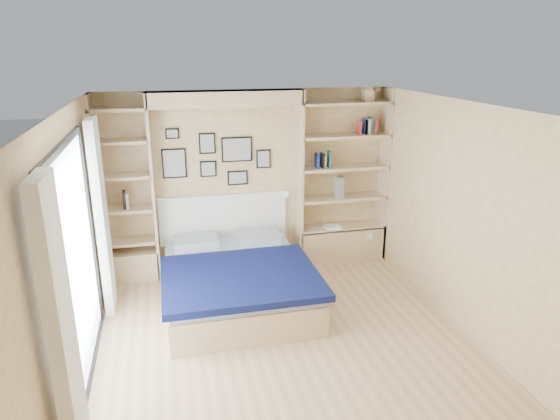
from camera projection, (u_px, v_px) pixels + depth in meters
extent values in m
plane|color=tan|center=(287.00, 346.00, 5.32)|extent=(4.50, 4.50, 0.00)
plane|color=#E9C387|center=(248.00, 180.00, 7.01)|extent=(4.00, 0.00, 4.00)
plane|color=#E9C387|center=(384.00, 375.00, 2.85)|extent=(4.00, 0.00, 4.00)
plane|color=#E9C387|center=(72.00, 255.00, 4.49)|extent=(0.00, 4.50, 4.50)
plane|color=#E9C387|center=(467.00, 221.00, 5.37)|extent=(0.00, 4.50, 4.50)
plane|color=white|center=(288.00, 108.00, 4.54)|extent=(4.50, 4.50, 0.00)
cube|color=tan|center=(153.00, 189.00, 6.56)|extent=(0.04, 0.35, 2.50)
cube|color=tan|center=(299.00, 180.00, 7.00)|extent=(0.04, 0.35, 2.50)
cube|color=tan|center=(226.00, 99.00, 6.42)|extent=(2.00, 0.35, 0.20)
cube|color=tan|center=(384.00, 175.00, 7.28)|extent=(0.04, 0.35, 2.50)
cube|color=tan|center=(99.00, 193.00, 6.41)|extent=(0.04, 0.35, 2.50)
cube|color=tan|center=(340.00, 242.00, 7.45)|extent=(1.30, 0.35, 0.50)
cube|color=tan|center=(133.00, 265.00, 6.81)|extent=(0.70, 0.35, 0.40)
cube|color=black|center=(61.00, 147.00, 4.19)|extent=(0.04, 2.08, 0.06)
cube|color=black|center=(91.00, 370.00, 4.87)|extent=(0.04, 2.08, 0.06)
cube|color=black|center=(57.00, 328.00, 3.60)|extent=(0.04, 0.06, 2.20)
cube|color=black|center=(91.00, 232.00, 5.48)|extent=(0.04, 0.06, 2.20)
cube|color=silver|center=(76.00, 268.00, 4.53)|extent=(0.01, 2.00, 2.20)
cube|color=white|center=(63.00, 342.00, 3.34)|extent=(0.10, 0.45, 2.30)
cube|color=white|center=(102.00, 218.00, 5.75)|extent=(0.10, 0.45, 2.30)
cube|color=tan|center=(341.00, 227.00, 7.38)|extent=(1.30, 0.35, 0.04)
cube|color=tan|center=(342.00, 198.00, 7.24)|extent=(1.30, 0.35, 0.04)
cube|color=tan|center=(343.00, 167.00, 7.10)|extent=(1.30, 0.35, 0.04)
cube|color=tan|center=(345.00, 136.00, 6.96)|extent=(1.30, 0.35, 0.04)
cube|color=tan|center=(346.00, 103.00, 6.82)|extent=(1.30, 0.35, 0.04)
cube|color=tan|center=(130.00, 241.00, 6.70)|extent=(0.70, 0.35, 0.04)
cube|color=tan|center=(127.00, 209.00, 6.56)|extent=(0.70, 0.35, 0.04)
cube|color=tan|center=(124.00, 176.00, 6.42)|extent=(0.70, 0.35, 0.04)
cube|color=tan|center=(120.00, 141.00, 6.28)|extent=(0.70, 0.35, 0.04)
cube|color=tan|center=(117.00, 109.00, 6.16)|extent=(0.70, 0.35, 0.04)
cube|color=tan|center=(237.00, 287.00, 6.20)|extent=(1.70, 2.12, 0.37)
cube|color=#A1A8B0|center=(236.00, 270.00, 6.13)|extent=(1.66, 2.08, 0.10)
cube|color=#0B113B|center=(241.00, 278.00, 5.77)|extent=(1.80, 1.49, 0.08)
cube|color=#A1A8B0|center=(196.00, 242.00, 6.70)|extent=(0.58, 0.42, 0.12)
cube|color=#A1A8B0|center=(258.00, 237.00, 6.89)|extent=(0.58, 0.42, 0.12)
cube|color=white|center=(224.00, 218.00, 7.06)|extent=(1.80, 0.04, 0.70)
cube|color=black|center=(174.00, 163.00, 6.67)|extent=(0.32, 0.02, 0.40)
cube|color=gray|center=(174.00, 164.00, 6.66)|extent=(0.28, 0.01, 0.36)
cube|color=black|center=(207.00, 143.00, 6.69)|extent=(0.22, 0.02, 0.28)
cube|color=gray|center=(207.00, 144.00, 6.68)|extent=(0.18, 0.01, 0.24)
cube|color=black|center=(208.00, 169.00, 6.80)|extent=(0.22, 0.02, 0.22)
cube|color=gray|center=(208.00, 169.00, 6.79)|extent=(0.18, 0.01, 0.18)
cube|color=black|center=(237.00, 149.00, 6.81)|extent=(0.42, 0.02, 0.34)
cube|color=gray|center=(237.00, 150.00, 6.80)|extent=(0.38, 0.01, 0.30)
cube|color=black|center=(238.00, 178.00, 6.94)|extent=(0.28, 0.02, 0.20)
cube|color=gray|center=(238.00, 178.00, 6.93)|extent=(0.24, 0.01, 0.16)
cube|color=black|center=(263.00, 159.00, 6.94)|extent=(0.20, 0.02, 0.26)
cube|color=gray|center=(264.00, 159.00, 6.93)|extent=(0.16, 0.01, 0.22)
cube|color=black|center=(172.00, 134.00, 6.55)|extent=(0.18, 0.02, 0.14)
cube|color=gray|center=(172.00, 134.00, 6.54)|extent=(0.14, 0.01, 0.10)
cylinder|color=silver|center=(165.00, 200.00, 6.56)|extent=(0.20, 0.02, 0.02)
cone|color=white|center=(172.00, 201.00, 6.59)|extent=(0.13, 0.12, 0.15)
cylinder|color=silver|center=(291.00, 191.00, 6.94)|extent=(0.20, 0.02, 0.02)
cone|color=white|center=(284.00, 193.00, 6.92)|extent=(0.13, 0.12, 0.15)
cube|color=navy|center=(317.00, 160.00, 6.97)|extent=(0.03, 0.15, 0.21)
cube|color=black|center=(322.00, 160.00, 6.98)|extent=(0.03, 0.15, 0.20)
cube|color=#BFB28C|center=(323.00, 161.00, 6.99)|extent=(0.04, 0.15, 0.17)
cube|color=#26593F|center=(329.00, 159.00, 7.00)|extent=(0.03, 0.15, 0.23)
cube|color=#A42F24|center=(359.00, 127.00, 6.96)|extent=(0.02, 0.15, 0.18)
cube|color=navy|center=(364.00, 126.00, 6.97)|extent=(0.03, 0.15, 0.21)
cube|color=black|center=(364.00, 127.00, 6.98)|extent=(0.03, 0.15, 0.20)
cube|color=#BFB28C|center=(368.00, 126.00, 6.99)|extent=(0.04, 0.15, 0.21)
cube|color=#26593F|center=(371.00, 125.00, 6.99)|extent=(0.03, 0.15, 0.24)
cube|color=maroon|center=(374.00, 126.00, 7.01)|extent=(0.03, 0.15, 0.20)
cube|color=black|center=(124.00, 200.00, 6.51)|extent=(0.03, 0.15, 0.23)
cube|color=#BFB28C|center=(128.00, 200.00, 6.52)|extent=(0.03, 0.15, 0.21)
cube|color=tan|center=(368.00, 96.00, 6.85)|extent=(0.13, 0.13, 0.15)
cone|color=tan|center=(369.00, 87.00, 6.82)|extent=(0.20, 0.20, 0.08)
cube|color=slate|center=(339.00, 187.00, 7.17)|extent=(0.12, 0.12, 0.30)
cube|color=white|center=(333.00, 227.00, 7.28)|extent=(0.22, 0.16, 0.03)
cylinder|color=tan|center=(17.00, 337.00, 4.91)|extent=(0.16, 0.32, 0.68)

